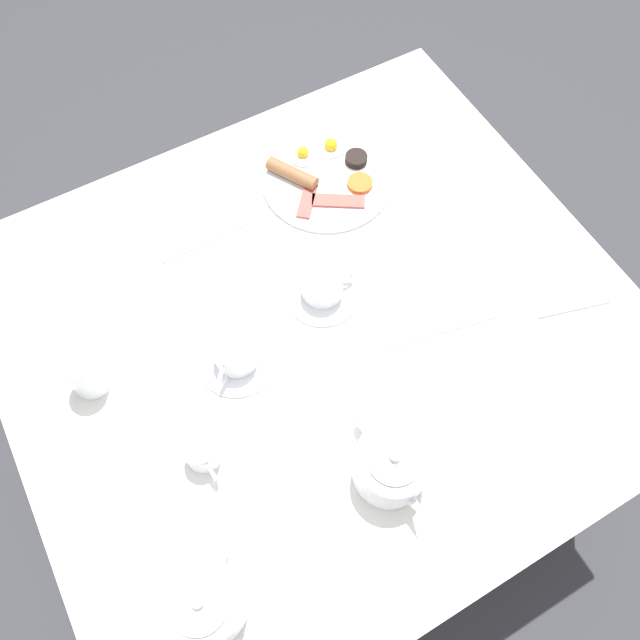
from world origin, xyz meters
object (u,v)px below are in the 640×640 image
(napkin_folded, at_px, (566,291))
(creamer_jug, at_px, (202,451))
(teacup_with_saucer_left, at_px, (323,286))
(spoon_for_tea, at_px, (109,238))
(water_glass_tall, at_px, (84,371))
(knife_by_plate, at_px, (440,330))
(breakfast_plate, at_px, (325,175))
(teapot_near, at_px, (204,605))
(teapot_far, at_px, (390,465))
(teacup_with_saucer_right, at_px, (236,355))
(fork_by_plate, at_px, (205,241))

(napkin_folded, bearing_deg, creamer_jug, -93.66)
(teacup_with_saucer_left, relative_size, spoon_for_tea, 1.13)
(water_glass_tall, xyz_separation_m, knife_by_plate, (0.21, 0.59, -0.05))
(breakfast_plate, distance_m, water_glass_tall, 0.61)
(teapot_near, distance_m, spoon_for_tea, 0.71)
(napkin_folded, height_order, spoon_for_tea, napkin_folded)
(teapot_far, distance_m, knife_by_plate, 0.29)
(teapot_near, bearing_deg, breakfast_plate, 3.58)
(water_glass_tall, xyz_separation_m, napkin_folded, (0.26, 0.84, -0.05))
(spoon_for_tea, bearing_deg, napkin_folded, 52.84)
(napkin_folded, relative_size, knife_by_plate, 0.73)
(knife_by_plate, bearing_deg, water_glass_tall, -110.05)
(teapot_near, height_order, teacup_with_saucer_left, teapot_near)
(creamer_jug, bearing_deg, spoon_for_tea, 178.10)
(teacup_with_saucer_left, xyz_separation_m, spoon_for_tea, (-0.32, -0.31, -0.03))
(water_glass_tall, distance_m, knife_by_plate, 0.63)
(napkin_folded, relative_size, spoon_for_tea, 1.26)
(teapot_far, bearing_deg, water_glass_tall, -136.24)
(teacup_with_saucer_right, bearing_deg, napkin_folded, 73.72)
(breakfast_plate, relative_size, napkin_folded, 1.72)
(napkin_folded, height_order, fork_by_plate, napkin_folded)
(teapot_far, bearing_deg, spoon_for_tea, -160.14)
(teacup_with_saucer_left, relative_size, fork_by_plate, 0.76)
(teapot_near, relative_size, fork_by_plate, 0.84)
(breakfast_plate, distance_m, teacup_with_saucer_left, 0.28)
(teapot_far, xyz_separation_m, water_glass_tall, (-0.39, -0.37, -0.00))
(fork_by_plate, relative_size, knife_by_plate, 0.85)
(teapot_near, relative_size, creamer_jug, 1.82)
(teacup_with_saucer_left, relative_size, creamer_jug, 1.66)
(teacup_with_saucer_left, xyz_separation_m, water_glass_tall, (-0.04, -0.44, 0.02))
(water_glass_tall, height_order, fork_by_plate, water_glass_tall)
(breakfast_plate, height_order, napkin_folded, breakfast_plate)
(teapot_near, xyz_separation_m, knife_by_plate, (-0.21, 0.56, -0.05))
(breakfast_plate, relative_size, teapot_near, 1.75)
(teacup_with_saucer_left, bearing_deg, breakfast_plate, 149.49)
(breakfast_plate, bearing_deg, spoon_for_tea, -100.07)
(teapot_far, distance_m, water_glass_tall, 0.53)
(breakfast_plate, bearing_deg, teacup_with_saucer_left, -30.51)
(teapot_near, xyz_separation_m, teacup_with_saucer_right, (-0.34, 0.21, -0.02))
(fork_by_plate, height_order, knife_by_plate, same)
(breakfast_plate, height_order, spoon_for_tea, breakfast_plate)
(creamer_jug, distance_m, spoon_for_tea, 0.49)
(spoon_for_tea, bearing_deg, water_glass_tall, -25.82)
(teapot_far, xyz_separation_m, creamer_jug, (-0.17, -0.25, -0.02))
(teacup_with_saucer_left, bearing_deg, fork_by_plate, -146.12)
(breakfast_plate, xyz_separation_m, creamer_jug, (0.41, -0.46, 0.02))
(breakfast_plate, bearing_deg, napkin_folded, 29.82)
(teapot_near, distance_m, napkin_folded, 0.83)
(teacup_with_saucer_right, distance_m, napkin_folded, 0.63)
(teacup_with_saucer_right, relative_size, fork_by_plate, 0.76)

